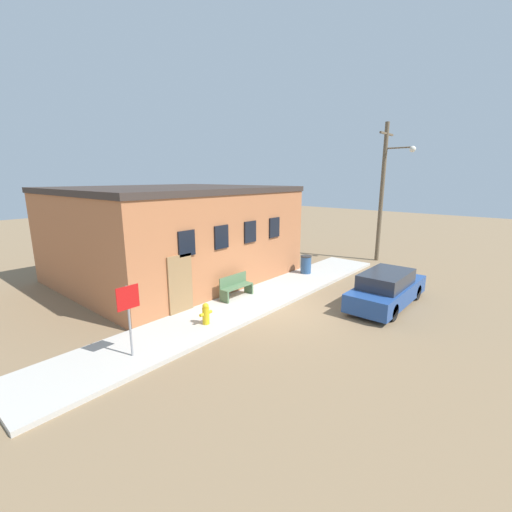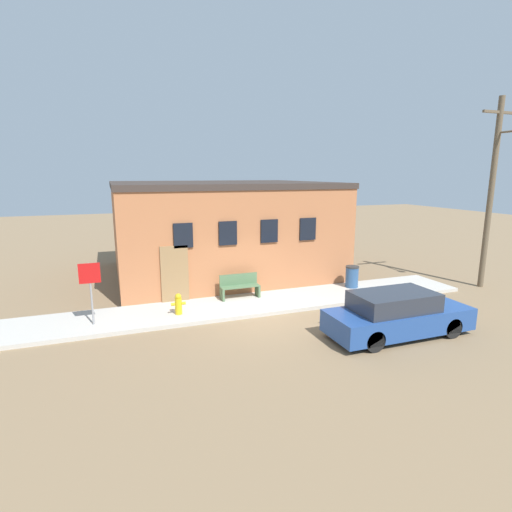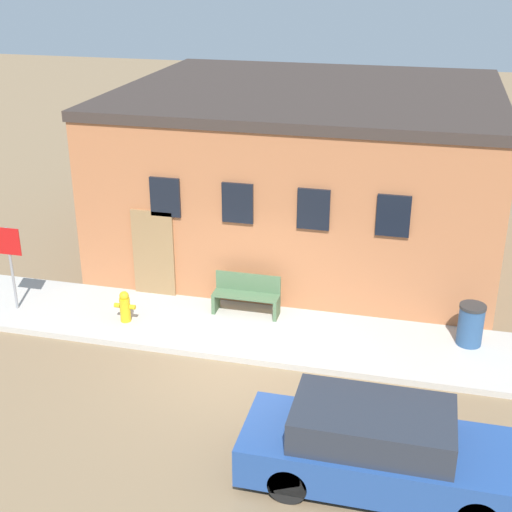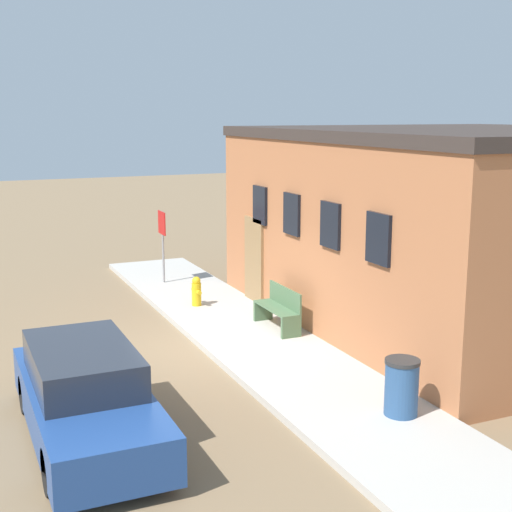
{
  "view_description": "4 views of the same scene",
  "coord_description": "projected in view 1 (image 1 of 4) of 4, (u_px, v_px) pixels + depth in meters",
  "views": [
    {
      "loc": [
        -9.65,
        -7.07,
        4.81
      ],
      "look_at": [
        0.06,
        1.19,
        1.86
      ],
      "focal_mm": 24.0,
      "sensor_mm": 36.0,
      "label": 1
    },
    {
      "loc": [
        -4.77,
        -11.9,
        4.73
      ],
      "look_at": [
        0.06,
        1.19,
        1.86
      ],
      "focal_mm": 28.0,
      "sensor_mm": 36.0,
      "label": 2
    },
    {
      "loc": [
        3.28,
        -11.81,
        7.62
      ],
      "look_at": [
        0.06,
        1.19,
        1.86
      ],
      "focal_mm": 50.0,
      "sensor_mm": 36.0,
      "label": 3
    },
    {
      "loc": [
        12.97,
        -4.52,
        4.7
      ],
      "look_at": [
        0.06,
        1.19,
        1.86
      ],
      "focal_mm": 50.0,
      "sensor_mm": 36.0,
      "label": 4
    }
  ],
  "objects": [
    {
      "name": "ground_plane",
      "position": [
        279.0,
        309.0,
        12.71
      ],
      "size": [
        80.0,
        80.0,
        0.0
      ],
      "primitive_type": "plane",
      "color": "#846B4C"
    },
    {
      "name": "sidewalk",
      "position": [
        255.0,
        300.0,
        13.45
      ],
      "size": [
        16.92,
        2.37,
        0.13
      ],
      "color": "#BCB7AD",
      "rests_on": "ground"
    },
    {
      "name": "brick_building",
      "position": [
        173.0,
        233.0,
        16.5
      ],
      "size": [
        9.66,
        8.49,
        4.36
      ],
      "color": "#B26B42",
      "rests_on": "ground"
    },
    {
      "name": "fire_hydrant",
      "position": [
        206.0,
        314.0,
        11.08
      ],
      "size": [
        0.48,
        0.23,
        0.71
      ],
      "color": "gold",
      "rests_on": "sidewalk"
    },
    {
      "name": "stop_sign",
      "position": [
        129.0,
        308.0,
        8.86
      ],
      "size": [
        0.62,
        0.06,
        1.96
      ],
      "color": "gray",
      "rests_on": "sidewalk"
    },
    {
      "name": "bench",
      "position": [
        236.0,
        287.0,
        13.54
      ],
      "size": [
        1.48,
        0.44,
        0.9
      ],
      "color": "#4C6B47",
      "rests_on": "sidewalk"
    },
    {
      "name": "trash_bin",
      "position": [
        306.0,
        264.0,
        16.95
      ],
      "size": [
        0.54,
        0.54,
        0.89
      ],
      "color": "#2D517F",
      "rests_on": "sidewalk"
    },
    {
      "name": "utility_pole",
      "position": [
        384.0,
        188.0,
        19.23
      ],
      "size": [
        1.8,
        1.72,
        7.72
      ],
      "color": "brown",
      "rests_on": "ground"
    },
    {
      "name": "parked_car",
      "position": [
        387.0,
        289.0,
        13.02
      ],
      "size": [
        4.39,
        1.6,
        1.35
      ],
      "color": "black",
      "rests_on": "ground"
    }
  ]
}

